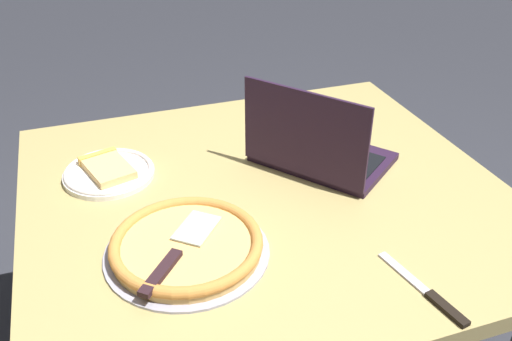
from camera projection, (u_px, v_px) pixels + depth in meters
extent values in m
cube|color=tan|center=(266.00, 198.00, 1.38)|extent=(1.17, 1.07, 0.04)
cylinder|color=#2C2C24|center=(338.00, 191.00, 2.06)|extent=(0.04, 0.04, 0.68)
cylinder|color=#2C2C24|center=(89.00, 241.00, 1.81)|extent=(0.04, 0.04, 0.68)
cube|color=#27172E|center=(323.00, 157.00, 1.49)|extent=(0.39, 0.41, 0.02)
cube|color=black|center=(323.00, 153.00, 1.49)|extent=(0.30, 0.32, 0.00)
cube|color=#27172E|center=(304.00, 134.00, 1.34)|extent=(0.21, 0.27, 0.23)
cube|color=black|center=(304.00, 134.00, 1.35)|extent=(0.19, 0.24, 0.20)
cylinder|color=white|center=(109.00, 174.00, 1.42)|extent=(0.23, 0.23, 0.01)
torus|color=white|center=(109.00, 171.00, 1.42)|extent=(0.22, 0.22, 0.01)
cube|color=#ECBA6D|center=(108.00, 168.00, 1.41)|extent=(0.13, 0.17, 0.02)
cube|color=gold|center=(98.00, 157.00, 1.46)|extent=(0.10, 0.05, 0.03)
cylinder|color=#9C9BAD|center=(187.00, 252.00, 1.16)|extent=(0.35, 0.35, 0.01)
cylinder|color=tan|center=(187.00, 247.00, 1.16)|extent=(0.31, 0.31, 0.02)
torus|color=#CB823B|center=(186.00, 243.00, 1.15)|extent=(0.32, 0.32, 0.02)
cube|color=#AEBBB4|center=(197.00, 228.00, 1.19)|extent=(0.12, 0.13, 0.00)
cube|color=black|center=(161.00, 272.00, 1.06)|extent=(0.10, 0.12, 0.01)
cube|color=#BCB3C1|center=(410.00, 279.00, 1.10)|extent=(0.05, 0.17, 0.00)
cube|color=black|center=(447.00, 309.00, 1.02)|extent=(0.04, 0.10, 0.01)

